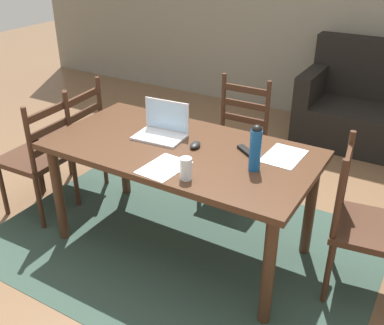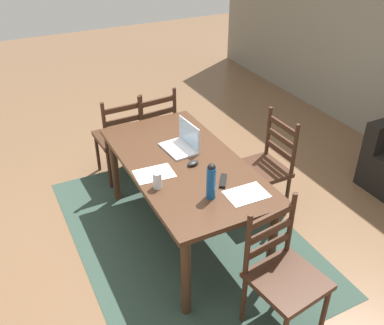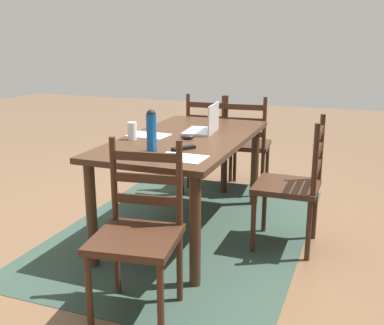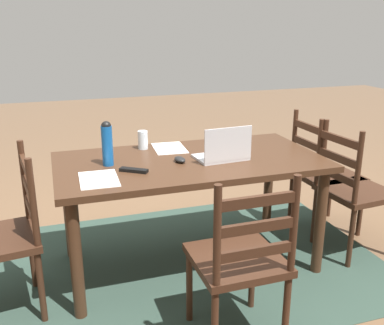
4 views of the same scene
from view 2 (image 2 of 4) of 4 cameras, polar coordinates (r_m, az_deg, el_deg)
name	(u,v)px [view 2 (image 2 of 4)]	position (r m, az deg, el deg)	size (l,w,h in m)	color
ground_plane	(184,233)	(3.91, -1.01, -9.29)	(14.00, 14.00, 0.00)	brown
area_rug	(184,233)	(3.91, -1.01, -9.26)	(2.58, 1.82, 0.01)	#2D4238
dining_table	(184,171)	(3.51, -1.11, -1.14)	(1.70, 0.88, 0.75)	#422819
chair_left_near	(120,137)	(4.48, -9.48, 3.28)	(0.45, 0.45, 0.95)	#3D2316
chair_far_head	(264,168)	(3.98, 9.47, -0.66)	(0.44, 0.44, 0.95)	#3D2316
chair_left_far	(152,130)	(4.58, -5.29, 4.27)	(0.48, 0.48, 0.95)	#3D2316
chair_right_far	(283,275)	(2.98, 11.94, -14.34)	(0.50, 0.50, 0.95)	#3D2316
laptop	(183,142)	(3.62, -1.17, 2.70)	(0.34, 0.25, 0.23)	silver
water_bottle	(211,180)	(2.99, 2.54, -2.36)	(0.07, 0.07, 0.28)	#145199
drinking_glass	(157,180)	(3.14, -4.60, -2.34)	(0.07, 0.07, 0.13)	silver
computer_mouse	(193,163)	(3.41, 0.11, -0.10)	(0.06, 0.10, 0.03)	black
tv_remote	(223,181)	(3.22, 4.12, -2.42)	(0.04, 0.17, 0.02)	black
paper_stack_left	(154,174)	(3.32, -5.00, -1.49)	(0.21, 0.30, 0.00)	white
paper_stack_right	(246,194)	(3.12, 7.20, -4.16)	(0.21, 0.30, 0.00)	white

